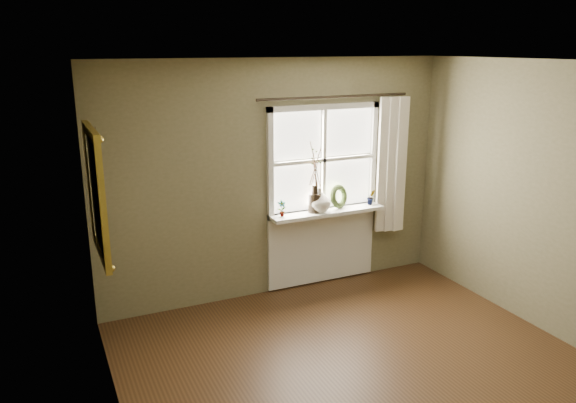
% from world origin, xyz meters
% --- Properties ---
extents(floor, '(4.50, 4.50, 0.00)m').
position_xyz_m(floor, '(0.00, 0.00, 0.00)').
color(floor, '#3A2312').
rests_on(floor, ground).
extents(ceiling, '(4.50, 4.50, 0.00)m').
position_xyz_m(ceiling, '(0.00, 0.00, 2.60)').
color(ceiling, silver).
rests_on(ceiling, ground).
extents(wall_back, '(4.00, 0.10, 2.60)m').
position_xyz_m(wall_back, '(0.00, 2.30, 1.30)').
color(wall_back, '#6B6646').
rests_on(wall_back, ground).
extents(wall_left, '(0.10, 4.50, 2.60)m').
position_xyz_m(wall_left, '(-2.05, 0.00, 1.30)').
color(wall_left, '#6B6646').
rests_on(wall_left, ground).
extents(window_frame, '(1.36, 0.06, 1.24)m').
position_xyz_m(window_frame, '(0.55, 2.23, 1.48)').
color(window_frame, silver).
rests_on(window_frame, wall_back).
extents(window_sill, '(1.36, 0.26, 0.04)m').
position_xyz_m(window_sill, '(0.55, 2.12, 0.90)').
color(window_sill, silver).
rests_on(window_sill, wall_back).
extents(window_apron, '(1.36, 0.04, 0.88)m').
position_xyz_m(window_apron, '(0.55, 2.23, 0.46)').
color(window_apron, silver).
rests_on(window_apron, ground).
extents(dark_jug, '(0.16, 0.16, 0.21)m').
position_xyz_m(dark_jug, '(0.39, 2.12, 1.03)').
color(dark_jug, black).
rests_on(dark_jug, window_sill).
extents(cream_vase, '(0.33, 0.33, 0.27)m').
position_xyz_m(cream_vase, '(0.45, 2.12, 1.05)').
color(cream_vase, beige).
rests_on(cream_vase, window_sill).
extents(wreath, '(0.30, 0.23, 0.29)m').
position_xyz_m(wreath, '(0.72, 2.16, 1.03)').
color(wreath, '#35471F').
rests_on(wreath, window_sill).
extents(potted_plant_left, '(0.10, 0.07, 0.18)m').
position_xyz_m(potted_plant_left, '(-0.01, 2.12, 1.01)').
color(potted_plant_left, '#35471F').
rests_on(potted_plant_left, window_sill).
extents(potted_plant_right, '(0.11, 0.09, 0.18)m').
position_xyz_m(potted_plant_right, '(1.13, 2.12, 1.01)').
color(potted_plant_right, '#35471F').
rests_on(potted_plant_right, window_sill).
extents(curtain, '(0.36, 0.12, 1.59)m').
position_xyz_m(curtain, '(1.39, 2.13, 1.37)').
color(curtain, beige).
rests_on(curtain, wall_back).
extents(curtain_rod, '(1.84, 0.03, 0.03)m').
position_xyz_m(curtain_rod, '(0.65, 2.17, 2.18)').
color(curtain_rod, black).
rests_on(curtain_rod, wall_back).
extents(gilt_mirror, '(0.10, 0.93, 1.11)m').
position_xyz_m(gilt_mirror, '(-1.96, 1.52, 1.54)').
color(gilt_mirror, white).
rests_on(gilt_mirror, wall_left).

